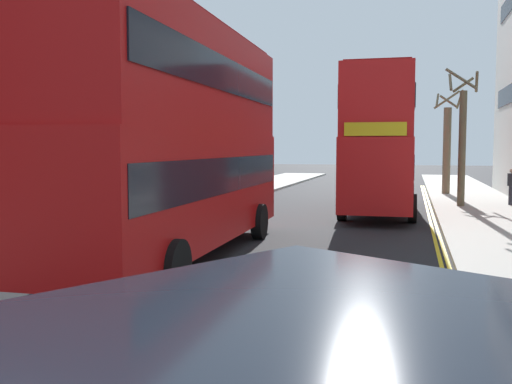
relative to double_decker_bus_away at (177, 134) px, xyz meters
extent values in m
cube|color=#ADA89E|center=(-4.56, 3.27, -2.96)|extent=(4.00, 80.00, 0.14)
cube|color=yellow|center=(6.34, 1.27, -3.03)|extent=(0.10, 56.00, 0.01)
cube|color=yellow|center=(6.18, 1.27, -3.03)|extent=(0.10, 56.00, 0.01)
cube|color=#B20F0F|center=(0.00, 0.00, -1.29)|extent=(2.74, 10.85, 2.60)
cube|color=#B20F0F|center=(0.00, 0.00, 1.26)|extent=(2.68, 10.64, 2.50)
cube|color=black|center=(0.00, 0.00, -0.99)|extent=(2.76, 10.42, 0.84)
cube|color=black|center=(0.00, 0.00, 1.36)|extent=(2.74, 10.21, 0.80)
cube|color=yellow|center=(-0.12, 5.38, 0.26)|extent=(2.00, 0.10, 0.44)
cube|color=maroon|center=(0.00, 0.00, 2.56)|extent=(2.46, 9.77, 0.10)
cylinder|color=black|center=(-1.32, 3.32, -2.51)|extent=(0.32, 1.05, 1.04)
cylinder|color=black|center=(1.18, 3.37, -2.51)|extent=(0.32, 1.05, 1.04)
cylinder|color=black|center=(-1.18, -3.38, -2.51)|extent=(0.32, 1.05, 1.04)
cylinder|color=black|center=(1.32, -3.32, -2.51)|extent=(0.32, 1.05, 1.04)
cube|color=red|center=(4.25, 11.65, -1.29)|extent=(2.62, 10.83, 2.60)
cube|color=red|center=(4.25, 11.65, 1.26)|extent=(2.57, 10.61, 2.50)
cube|color=black|center=(4.25, 11.65, -0.99)|extent=(2.65, 10.40, 0.84)
cube|color=black|center=(4.25, 11.65, 1.36)|extent=(2.64, 10.18, 0.80)
cube|color=yellow|center=(4.31, 6.27, 0.26)|extent=(2.00, 0.08, 0.44)
cube|color=maroon|center=(4.25, 11.65, 2.56)|extent=(2.36, 9.74, 0.10)
cylinder|color=black|center=(5.53, 8.31, -2.51)|extent=(0.31, 1.04, 1.04)
cylinder|color=black|center=(3.03, 8.28, -2.51)|extent=(0.31, 1.04, 1.04)
cylinder|color=black|center=(5.46, 15.01, -2.51)|extent=(0.31, 1.04, 1.04)
cylinder|color=black|center=(2.96, 14.98, -2.51)|extent=(0.31, 1.04, 1.04)
cylinder|color=#2D2D38|center=(9.79, 14.69, -2.46)|extent=(0.22, 0.22, 0.85)
cube|color=#26262B|center=(9.79, 14.69, -1.76)|extent=(0.34, 0.22, 0.56)
sphere|color=tan|center=(9.79, 14.69, -1.37)|extent=(0.20, 0.20, 0.20)
cylinder|color=#6B6047|center=(7.59, 13.66, -0.39)|extent=(0.31, 0.31, 4.99)
cylinder|color=#6B6047|center=(8.10, 13.62, 2.46)|extent=(0.21, 1.09, 0.81)
cylinder|color=#6B6047|center=(7.59, 14.08, 2.39)|extent=(0.89, 0.13, 0.68)
cylinder|color=#6B6047|center=(7.03, 13.66, 2.49)|extent=(0.13, 1.16, 0.86)
cylinder|color=#6B6047|center=(7.43, 13.04, 2.55)|extent=(1.31, 0.45, 0.98)
cylinder|color=#6B6047|center=(7.34, 20.55, -0.53)|extent=(0.42, 0.42, 4.72)
cylinder|color=#6B6047|center=(7.96, 20.64, 2.27)|extent=(0.31, 1.29, 0.95)
cylinder|color=#6B6047|center=(7.31, 21.23, 2.31)|extent=(1.40, 0.18, 1.03)
cylinder|color=#6B6047|center=(6.78, 20.62, 2.23)|extent=(0.25, 1.18, 0.87)
cylinder|color=#6B6047|center=(7.33, 20.11, 2.15)|extent=(0.94, 0.14, 0.71)
camera|label=1|loc=(5.46, -13.01, -0.32)|focal=40.68mm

